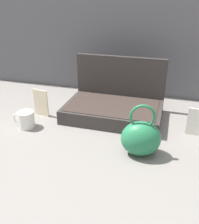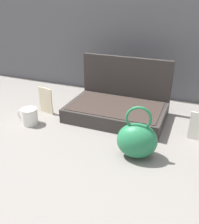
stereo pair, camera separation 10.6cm
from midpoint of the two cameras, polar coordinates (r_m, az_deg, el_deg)
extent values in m
plane|color=slate|center=(1.28, 1.80, -4.21)|extent=(6.00, 6.00, 0.00)
cube|color=#332D2B|center=(1.38, 5.83, -0.18)|extent=(0.52, 0.31, 0.07)
cube|color=#332823|center=(1.37, 5.90, 1.28)|extent=(0.48, 0.28, 0.00)
cube|color=#332D2B|center=(1.49, 7.90, 6.40)|extent=(0.52, 0.02, 0.30)
ellipsoid|color=#237247|center=(1.07, 11.22, -6.38)|extent=(0.19, 0.15, 0.15)
torus|color=#237247|center=(1.02, 11.70, -1.51)|extent=(0.11, 0.03, 0.11)
cylinder|color=silver|center=(1.36, -13.22, -1.01)|extent=(0.08, 0.08, 0.09)
torus|color=silver|center=(1.38, -14.79, -0.69)|extent=(0.06, 0.01, 0.06)
cube|color=beige|center=(1.45, -9.88, 2.49)|extent=(0.09, 0.03, 0.15)
camera|label=1|loc=(0.05, -87.46, 1.21)|focal=40.90mm
camera|label=2|loc=(0.05, 92.54, -1.21)|focal=40.90mm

